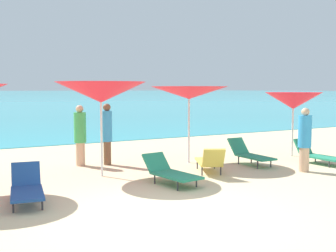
{
  "coord_description": "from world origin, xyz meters",
  "views": [
    {
      "loc": [
        -3.56,
        -6.23,
        2.18
      ],
      "look_at": [
        1.82,
        3.3,
        1.2
      ],
      "focal_mm": 44.77,
      "sensor_mm": 36.0,
      "label": 1
    }
  ],
  "objects_px": {
    "lounge_chair_2": "(27,188)",
    "beachgoer_1": "(305,138)",
    "umbrella_2": "(101,92)",
    "beachgoer_2": "(107,132)",
    "umbrella_3": "(189,93)",
    "lounge_chair_0": "(250,154)",
    "lounge_chair_5": "(170,172)",
    "lounge_chair_4": "(317,154)",
    "lounge_chair_3": "(210,161)",
    "umbrella_4": "(293,101)",
    "beachgoer_0": "(80,134)"
  },
  "relations": [
    {
      "from": "lounge_chair_2",
      "to": "lounge_chair_5",
      "type": "distance_m",
      "value": 3.18
    },
    {
      "from": "lounge_chair_0",
      "to": "lounge_chair_4",
      "type": "distance_m",
      "value": 2.01
    },
    {
      "from": "lounge_chair_2",
      "to": "beachgoer_1",
      "type": "height_order",
      "value": "beachgoer_1"
    },
    {
      "from": "umbrella_2",
      "to": "lounge_chair_0",
      "type": "height_order",
      "value": "umbrella_2"
    },
    {
      "from": "beachgoer_1",
      "to": "lounge_chair_4",
      "type": "bearing_deg",
      "value": -158.52
    },
    {
      "from": "beachgoer_2",
      "to": "umbrella_4",
      "type": "bearing_deg",
      "value": 74.51
    },
    {
      "from": "umbrella_3",
      "to": "lounge_chair_4",
      "type": "distance_m",
      "value": 4.15
    },
    {
      "from": "umbrella_3",
      "to": "lounge_chair_4",
      "type": "xyz_separation_m",
      "value": [
        3.19,
        -1.96,
        -1.79
      ]
    },
    {
      "from": "lounge_chair_3",
      "to": "lounge_chair_4",
      "type": "bearing_deg",
      "value": -160.07
    },
    {
      "from": "umbrella_4",
      "to": "lounge_chair_4",
      "type": "bearing_deg",
      "value": -105.65
    },
    {
      "from": "umbrella_4",
      "to": "umbrella_3",
      "type": "bearing_deg",
      "value": 170.19
    },
    {
      "from": "lounge_chair_4",
      "to": "umbrella_4",
      "type": "bearing_deg",
      "value": 71.31
    },
    {
      "from": "lounge_chair_0",
      "to": "lounge_chair_4",
      "type": "height_order",
      "value": "lounge_chair_0"
    },
    {
      "from": "beachgoer_2",
      "to": "lounge_chair_4",
      "type": "bearing_deg",
      "value": 61.28
    },
    {
      "from": "lounge_chair_0",
      "to": "beachgoer_2",
      "type": "bearing_deg",
      "value": 151.9
    },
    {
      "from": "umbrella_3",
      "to": "lounge_chair_3",
      "type": "relative_size",
      "value": 1.39
    },
    {
      "from": "umbrella_3",
      "to": "umbrella_4",
      "type": "xyz_separation_m",
      "value": [
        3.57,
        -0.62,
        -0.27
      ]
    },
    {
      "from": "lounge_chair_4",
      "to": "lounge_chair_3",
      "type": "bearing_deg",
      "value": 171.25
    },
    {
      "from": "umbrella_2",
      "to": "beachgoer_1",
      "type": "height_order",
      "value": "umbrella_2"
    },
    {
      "from": "umbrella_3",
      "to": "lounge_chair_3",
      "type": "distance_m",
      "value": 2.39
    },
    {
      "from": "umbrella_3",
      "to": "beachgoer_1",
      "type": "relative_size",
      "value": 1.37
    },
    {
      "from": "lounge_chair_0",
      "to": "lounge_chair_5",
      "type": "distance_m",
      "value": 3.38
    },
    {
      "from": "lounge_chair_2",
      "to": "beachgoer_0",
      "type": "relative_size",
      "value": 0.89
    },
    {
      "from": "umbrella_4",
      "to": "lounge_chair_0",
      "type": "bearing_deg",
      "value": -166.8
    },
    {
      "from": "beachgoer_0",
      "to": "lounge_chair_2",
      "type": "bearing_deg",
      "value": 3.44
    },
    {
      "from": "umbrella_2",
      "to": "beachgoer_2",
      "type": "bearing_deg",
      "value": 63.9
    },
    {
      "from": "umbrella_4",
      "to": "beachgoer_1",
      "type": "relative_size",
      "value": 1.23
    },
    {
      "from": "lounge_chair_4",
      "to": "beachgoer_2",
      "type": "xyz_separation_m",
      "value": [
        -5.41,
        2.82,
        0.68
      ]
    },
    {
      "from": "lounge_chair_2",
      "to": "umbrella_3",
      "type": "bearing_deg",
      "value": 33.08
    },
    {
      "from": "umbrella_2",
      "to": "beachgoer_1",
      "type": "relative_size",
      "value": 1.4
    },
    {
      "from": "umbrella_3",
      "to": "lounge_chair_2",
      "type": "height_order",
      "value": "umbrella_3"
    },
    {
      "from": "umbrella_3",
      "to": "umbrella_4",
      "type": "height_order",
      "value": "umbrella_3"
    },
    {
      "from": "umbrella_3",
      "to": "lounge_chair_2",
      "type": "bearing_deg",
      "value": -156.36
    },
    {
      "from": "umbrella_4",
      "to": "lounge_chair_3",
      "type": "distance_m",
      "value": 4.32
    },
    {
      "from": "lounge_chair_4",
      "to": "beachgoer_0",
      "type": "height_order",
      "value": "beachgoer_0"
    },
    {
      "from": "lounge_chair_2",
      "to": "lounge_chair_4",
      "type": "xyz_separation_m",
      "value": [
        8.23,
        0.24,
        -0.03
      ]
    },
    {
      "from": "umbrella_4",
      "to": "lounge_chair_0",
      "type": "distance_m",
      "value": 2.71
    },
    {
      "from": "umbrella_2",
      "to": "lounge_chair_5",
      "type": "distance_m",
      "value": 2.63
    },
    {
      "from": "lounge_chair_2",
      "to": "lounge_chair_4",
      "type": "height_order",
      "value": "lounge_chair_2"
    },
    {
      "from": "lounge_chair_0",
      "to": "beachgoer_1",
      "type": "bearing_deg",
      "value": -68.21
    },
    {
      "from": "umbrella_2",
      "to": "umbrella_4",
      "type": "xyz_separation_m",
      "value": [
        6.48,
        -0.05,
        -0.3
      ]
    },
    {
      "from": "beachgoer_0",
      "to": "lounge_chair_0",
      "type": "bearing_deg",
      "value": 98.32
    },
    {
      "from": "beachgoer_0",
      "to": "beachgoer_2",
      "type": "height_order",
      "value": "beachgoer_2"
    },
    {
      "from": "umbrella_3",
      "to": "lounge_chair_0",
      "type": "distance_m",
      "value": 2.48
    },
    {
      "from": "umbrella_3",
      "to": "umbrella_4",
      "type": "relative_size",
      "value": 1.11
    },
    {
      "from": "umbrella_3",
      "to": "beachgoer_1",
      "type": "height_order",
      "value": "umbrella_3"
    },
    {
      "from": "umbrella_3",
      "to": "beachgoer_2",
      "type": "distance_m",
      "value": 2.62
    },
    {
      "from": "umbrella_3",
      "to": "lounge_chair_4",
      "type": "height_order",
      "value": "umbrella_3"
    },
    {
      "from": "lounge_chair_5",
      "to": "beachgoer_1",
      "type": "relative_size",
      "value": 0.97
    },
    {
      "from": "lounge_chair_5",
      "to": "beachgoer_0",
      "type": "distance_m",
      "value": 3.49
    }
  ]
}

